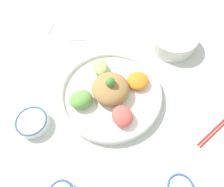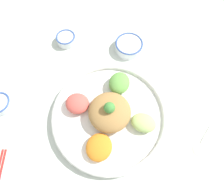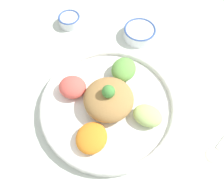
{
  "view_description": "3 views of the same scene",
  "coord_description": "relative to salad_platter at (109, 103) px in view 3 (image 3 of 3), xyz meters",
  "views": [
    {
      "loc": [
        0.14,
        -0.33,
        0.66
      ],
      "look_at": [
        0.02,
        -0.02,
        0.07
      ],
      "focal_mm": 30.0,
      "sensor_mm": 36.0,
      "label": 1
    },
    {
      "loc": [
        0.09,
        0.18,
        0.65
      ],
      "look_at": [
        -0.04,
        -0.04,
        0.07
      ],
      "focal_mm": 30.0,
      "sensor_mm": 36.0,
      "label": 2
    },
    {
      "loc": [
        0.11,
        0.28,
        0.61
      ],
      "look_at": [
        -0.02,
        -0.01,
        0.04
      ],
      "focal_mm": 35.0,
      "sensor_mm": 36.0,
      "label": 3
    }
  ],
  "objects": [
    {
      "name": "salad_platter",
      "position": [
        0.0,
        0.0,
        0.0
      ],
      "size": [
        0.41,
        0.41,
        0.12
      ],
      "color": "white",
      "rests_on": "ground_plane"
    },
    {
      "name": "serving_spoon_main",
      "position": [
        -0.22,
        0.25,
        -0.02
      ],
      "size": [
        0.13,
        0.07,
        0.01
      ],
      "rotation": [
        0.0,
        0.0,
        3.52
      ],
      "color": "beige",
      "rests_on": "ground_plane"
    },
    {
      "name": "sauce_bowl_dark",
      "position": [
        -0.01,
        -0.38,
        -0.01
      ],
      "size": [
        0.08,
        0.08,
        0.04
      ],
      "color": "white",
      "rests_on": "ground_plane"
    },
    {
      "name": "rice_bowl_blue",
      "position": [
        -0.22,
        -0.22,
        -0.01
      ],
      "size": [
        0.12,
        0.12,
        0.04
      ],
      "color": "white",
      "rests_on": "ground_plane"
    },
    {
      "name": "ground_plane",
      "position": [
        0.0,
        -0.01,
        -0.03
      ],
      "size": [
        2.4,
        2.4,
        0.0
      ],
      "primitive_type": "plane",
      "color": "silver"
    }
  ]
}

